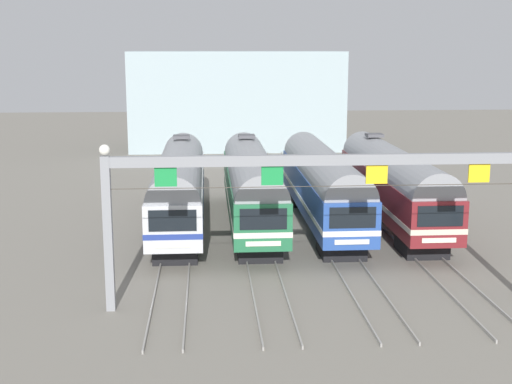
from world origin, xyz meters
TOP-DOWN VIEW (x-y plane):
  - ground_plane at (0.00, 0.00)m, footprint 160.00×160.00m
  - track_bed at (-0.00, 17.00)m, footprint 14.50×70.00m
  - commuter_train_silver at (-6.50, -0.00)m, footprint 2.88×18.06m
  - commuter_train_green at (-2.17, -0.00)m, footprint 2.88×18.06m
  - commuter_train_blue at (2.17, -0.01)m, footprint 2.88×18.06m
  - commuter_train_maroon at (6.50, -0.00)m, footprint 2.88×18.06m
  - catenary_gantry at (0.00, -13.50)m, footprint 18.24×0.44m
  - maintenance_building at (-1.58, 35.42)m, footprint 22.55×10.00m

SIDE VIEW (x-z plane):
  - ground_plane at x=0.00m, z-range 0.00..0.00m
  - track_bed at x=0.00m, z-range 0.00..0.15m
  - commuter_train_blue at x=2.17m, z-range 0.30..5.07m
  - commuter_train_silver at x=-6.50m, z-range 0.16..5.21m
  - commuter_train_green at x=-2.17m, z-range 0.16..5.21m
  - commuter_train_maroon at x=6.50m, z-range 0.16..5.21m
  - catenary_gantry at x=0.00m, z-range 1.65..8.62m
  - maintenance_building at x=-1.58m, z-range 0.00..10.37m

